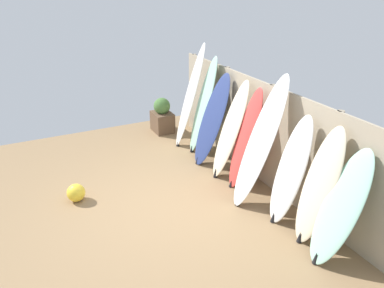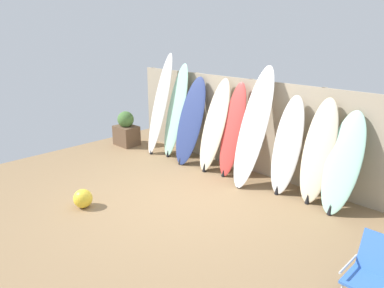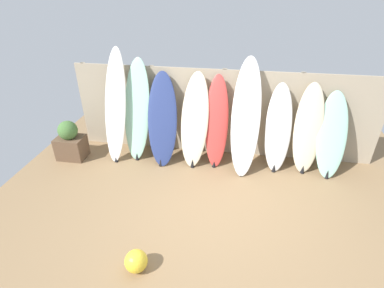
{
  "view_description": "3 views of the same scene",
  "coord_description": "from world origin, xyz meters",
  "px_view_note": "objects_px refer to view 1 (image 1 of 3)",
  "views": [
    {
      "loc": [
        4.75,
        -1.79,
        3.43
      ],
      "look_at": [
        -0.38,
        0.75,
        0.84
      ],
      "focal_mm": 35.0,
      "sensor_mm": 36.0,
      "label": 1
    },
    {
      "loc": [
        4.15,
        -3.78,
        2.74
      ],
      "look_at": [
        -0.01,
        0.45,
        0.87
      ],
      "focal_mm": 35.0,
      "sensor_mm": 36.0,
      "label": 2
    },
    {
      "loc": [
        0.28,
        -3.61,
        3.37
      ],
      "look_at": [
        -0.42,
        0.74,
        0.85
      ],
      "focal_mm": 28.0,
      "sensor_mm": 36.0,
      "label": 3
    }
  ],
  "objects_px": {
    "surfboard_white_6": "(290,171)",
    "surfboard_seafoam_8": "(340,209)",
    "surfboard_cream_7": "(319,187)",
    "surfboard_white_5": "(260,143)",
    "planter_box": "(162,117)",
    "beach_ball": "(76,193)",
    "surfboard_white_0": "(190,97)",
    "surfboard_seafoam_1": "(203,106)",
    "surfboard_cream_3": "(230,130)",
    "surfboard_navy_2": "(212,120)",
    "surfboard_red_4": "(245,140)"
  },
  "relations": [
    {
      "from": "surfboard_white_6",
      "to": "surfboard_seafoam_8",
      "type": "relative_size",
      "value": 1.07
    },
    {
      "from": "surfboard_cream_7",
      "to": "surfboard_seafoam_8",
      "type": "height_order",
      "value": "surfboard_cream_7"
    },
    {
      "from": "surfboard_white_5",
      "to": "planter_box",
      "type": "xyz_separation_m",
      "value": [
        -3.5,
        -0.24,
        -0.67
      ]
    },
    {
      "from": "surfboard_white_5",
      "to": "planter_box",
      "type": "relative_size",
      "value": 2.55
    },
    {
      "from": "beach_ball",
      "to": "surfboard_cream_7",
      "type": "bearing_deg",
      "value": 48.7
    },
    {
      "from": "surfboard_white_6",
      "to": "surfboard_seafoam_8",
      "type": "bearing_deg",
      "value": -0.77
    },
    {
      "from": "surfboard_white_0",
      "to": "beach_ball",
      "type": "height_order",
      "value": "surfboard_white_0"
    },
    {
      "from": "surfboard_white_0",
      "to": "surfboard_seafoam_1",
      "type": "relative_size",
      "value": 1.1
    },
    {
      "from": "surfboard_seafoam_1",
      "to": "surfboard_white_5",
      "type": "xyz_separation_m",
      "value": [
        2.14,
        -0.13,
        0.05
      ]
    },
    {
      "from": "surfboard_white_0",
      "to": "surfboard_white_6",
      "type": "xyz_separation_m",
      "value": [
        3.16,
        0.09,
        -0.27
      ]
    },
    {
      "from": "surfboard_white_6",
      "to": "surfboard_cream_3",
      "type": "bearing_deg",
      "value": -178.13
    },
    {
      "from": "surfboard_seafoam_8",
      "to": "beach_ball",
      "type": "height_order",
      "value": "surfboard_seafoam_8"
    },
    {
      "from": "surfboard_white_0",
      "to": "planter_box",
      "type": "distance_m",
      "value": 1.23
    },
    {
      "from": "surfboard_seafoam_1",
      "to": "surfboard_seafoam_8",
      "type": "height_order",
      "value": "surfboard_seafoam_1"
    },
    {
      "from": "surfboard_navy_2",
      "to": "surfboard_red_4",
      "type": "xyz_separation_m",
      "value": [
        1.06,
        0.06,
        -0.0
      ]
    },
    {
      "from": "surfboard_navy_2",
      "to": "planter_box",
      "type": "height_order",
      "value": "surfboard_navy_2"
    },
    {
      "from": "surfboard_red_4",
      "to": "surfboard_white_0",
      "type": "bearing_deg",
      "value": -177.85
    },
    {
      "from": "surfboard_white_0",
      "to": "surfboard_white_6",
      "type": "distance_m",
      "value": 3.17
    },
    {
      "from": "surfboard_navy_2",
      "to": "surfboard_seafoam_8",
      "type": "distance_m",
      "value": 3.2
    },
    {
      "from": "surfboard_seafoam_1",
      "to": "surfboard_navy_2",
      "type": "distance_m",
      "value": 0.56
    },
    {
      "from": "surfboard_white_5",
      "to": "surfboard_seafoam_8",
      "type": "height_order",
      "value": "surfboard_white_5"
    },
    {
      "from": "surfboard_white_6",
      "to": "surfboard_cream_7",
      "type": "bearing_deg",
      "value": 3.23
    },
    {
      "from": "surfboard_cream_3",
      "to": "surfboard_red_4",
      "type": "distance_m",
      "value": 0.43
    },
    {
      "from": "surfboard_cream_3",
      "to": "surfboard_red_4",
      "type": "height_order",
      "value": "surfboard_cream_3"
    },
    {
      "from": "surfboard_cream_7",
      "to": "surfboard_seafoam_8",
      "type": "distance_m",
      "value": 0.44
    },
    {
      "from": "surfboard_cream_7",
      "to": "surfboard_seafoam_1",
      "type": "bearing_deg",
      "value": -179.76
    },
    {
      "from": "surfboard_white_6",
      "to": "surfboard_cream_7",
      "type": "distance_m",
      "value": 0.55
    },
    {
      "from": "surfboard_navy_2",
      "to": "surfboard_cream_7",
      "type": "relative_size",
      "value": 1.04
    },
    {
      "from": "surfboard_white_6",
      "to": "beach_ball",
      "type": "distance_m",
      "value": 3.45
    },
    {
      "from": "surfboard_seafoam_1",
      "to": "planter_box",
      "type": "height_order",
      "value": "surfboard_seafoam_1"
    },
    {
      "from": "surfboard_white_5",
      "to": "beach_ball",
      "type": "relative_size",
      "value": 7.02
    },
    {
      "from": "surfboard_white_0",
      "to": "surfboard_cream_3",
      "type": "xyz_separation_m",
      "value": [
        1.57,
        0.03,
        -0.2
      ]
    },
    {
      "from": "surfboard_cream_7",
      "to": "surfboard_white_6",
      "type": "bearing_deg",
      "value": -176.77
    },
    {
      "from": "surfboard_white_5",
      "to": "surfboard_cream_3",
      "type": "bearing_deg",
      "value": 176.42
    },
    {
      "from": "surfboard_white_6",
      "to": "planter_box",
      "type": "distance_m",
      "value": 4.16
    },
    {
      "from": "beach_ball",
      "to": "surfboard_navy_2",
      "type": "bearing_deg",
      "value": 96.22
    },
    {
      "from": "surfboard_white_6",
      "to": "surfboard_white_0",
      "type": "bearing_deg",
      "value": -178.44
    },
    {
      "from": "surfboard_navy_2",
      "to": "surfboard_cream_3",
      "type": "height_order",
      "value": "surfboard_cream_3"
    },
    {
      "from": "surfboard_white_0",
      "to": "surfboard_cream_3",
      "type": "relative_size",
      "value": 1.22
    },
    {
      "from": "surfboard_navy_2",
      "to": "planter_box",
      "type": "xyz_separation_m",
      "value": [
        -1.9,
        -0.27,
        -0.5
      ]
    },
    {
      "from": "surfboard_seafoam_8",
      "to": "beach_ball",
      "type": "distance_m",
      "value": 4.06
    },
    {
      "from": "surfboard_cream_7",
      "to": "surfboard_cream_3",
      "type": "bearing_deg",
      "value": -177.79
    },
    {
      "from": "surfboard_navy_2",
      "to": "beach_ball",
      "type": "xyz_separation_m",
      "value": [
        0.3,
        -2.71,
        -0.72
      ]
    },
    {
      "from": "surfboard_cream_3",
      "to": "surfboard_cream_7",
      "type": "height_order",
      "value": "surfboard_cream_3"
    },
    {
      "from": "surfboard_cream_7",
      "to": "planter_box",
      "type": "bearing_deg",
      "value": -175.36
    },
    {
      "from": "surfboard_cream_7",
      "to": "surfboard_white_0",
      "type": "bearing_deg",
      "value": -178.19
    },
    {
      "from": "planter_box",
      "to": "beach_ball",
      "type": "xyz_separation_m",
      "value": [
        2.19,
        -2.44,
        -0.22
      ]
    },
    {
      "from": "surfboard_red_4",
      "to": "planter_box",
      "type": "bearing_deg",
      "value": -173.5
    },
    {
      "from": "surfboard_white_0",
      "to": "surfboard_navy_2",
      "type": "distance_m",
      "value": 0.96
    },
    {
      "from": "surfboard_seafoam_8",
      "to": "beach_ball",
      "type": "relative_size",
      "value": 5.16
    }
  ]
}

